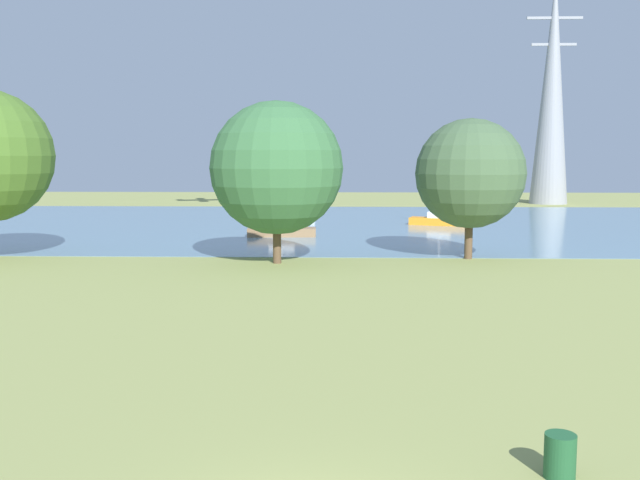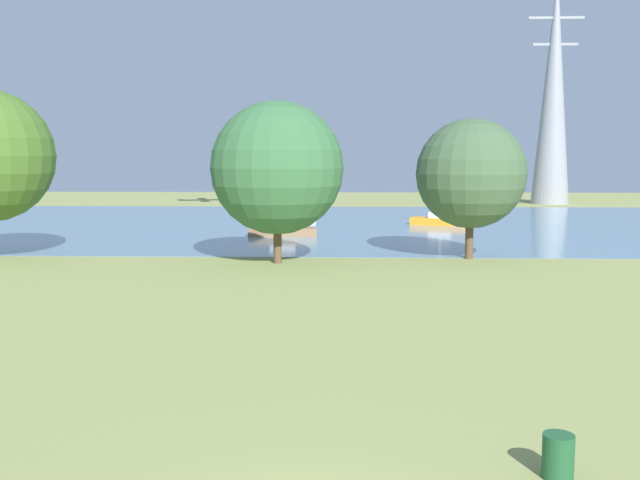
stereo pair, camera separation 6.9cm
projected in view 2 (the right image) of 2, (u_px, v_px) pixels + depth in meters
name	position (u px, v px, depth m)	size (l,w,h in m)	color
ground_plane	(331.00, 283.00, 32.24)	(160.00, 160.00, 0.00)	#8C9351
litter_bin	(558.00, 456.00, 12.70)	(0.56, 0.56, 0.80)	#1E512D
water_surface	(338.00, 224.00, 60.03)	(140.00, 40.00, 0.02)	#60879F
sailboat_white	(288.00, 215.00, 63.80)	(4.96, 2.12, 6.42)	white
sailboat_brown	(283.00, 230.00, 50.64)	(4.88, 1.76, 5.17)	brown
sailboat_orange	(440.00, 220.00, 58.74)	(5.03, 2.94, 6.18)	orange
tree_east_far	(277.00, 168.00, 37.55)	(7.01, 7.01, 8.57)	brown
tree_west_near	(471.00, 174.00, 39.25)	(6.03, 6.03, 7.74)	brown
electricity_pylon	(554.00, 89.00, 83.69)	(6.40, 4.40, 26.91)	gray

